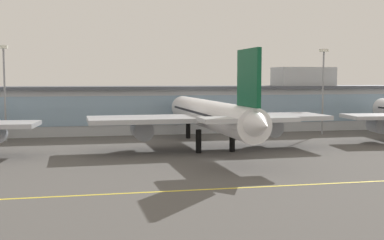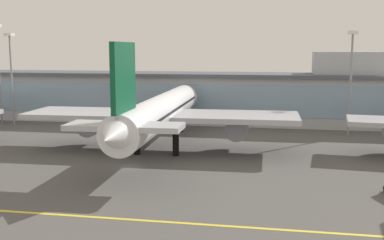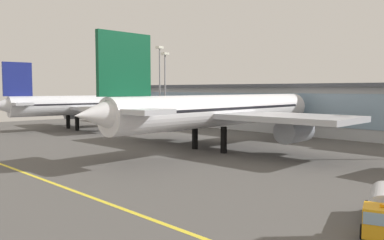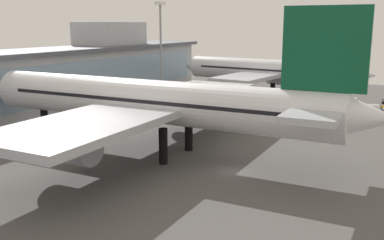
{
  "view_description": "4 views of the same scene",
  "coord_description": "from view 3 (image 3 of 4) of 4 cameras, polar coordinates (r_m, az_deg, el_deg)",
  "views": [
    {
      "loc": [
        -22.55,
        -83.89,
        14.52
      ],
      "look_at": [
        -2.76,
        9.09,
        6.43
      ],
      "focal_mm": 46.47,
      "sensor_mm": 36.0,
      "label": 1
    },
    {
      "loc": [
        22.73,
        -69.1,
        18.21
      ],
      "look_at": [
        8.62,
        6.75,
        6.65
      ],
      "focal_mm": 44.64,
      "sensor_mm": 36.0,
      "label": 2
    },
    {
      "loc": [
        50.39,
        -42.82,
        11.01
      ],
      "look_at": [
        -4.78,
        11.44,
        5.04
      ],
      "focal_mm": 37.56,
      "sensor_mm": 36.0,
      "label": 3
    },
    {
      "loc": [
        -46.34,
        -19.88,
        17.17
      ],
      "look_at": [
        4.88,
        8.38,
        4.45
      ],
      "focal_mm": 41.56,
      "sensor_mm": 36.0,
      "label": 4
    }
  ],
  "objects": [
    {
      "name": "ground_plane",
      "position": [
        67.04,
        -4.13,
        -5.05
      ],
      "size": [
        180.0,
        180.0,
        0.0
      ],
      "primitive_type": "plane",
      "color": "#514F4C"
    },
    {
      "name": "fuel_tanker_truck",
      "position": [
        35.87,
        25.47,
        -11.39
      ],
      "size": [
        5.43,
        9.34,
        2.9
      ],
      "rotation": [
        0.0,
        0.0,
        5.05
      ],
      "color": "black",
      "rests_on": "ground"
    },
    {
      "name": "apron_light_mast_east",
      "position": [
        124.34,
        -4.61,
        6.56
      ],
      "size": [
        1.8,
        1.8,
        24.05
      ],
      "color": "gray",
      "rests_on": "ground"
    },
    {
      "name": "airliner_near_left",
      "position": [
        115.02,
        -15.35,
        1.99
      ],
      "size": [
        37.65,
        47.64,
        17.7
      ],
      "rotation": [
        0.0,
        0.0,
        1.46
      ],
      "color": "black",
      "rests_on": "ground"
    },
    {
      "name": "apron_light_mast_centre",
      "position": [
        120.24,
        -3.86,
        6.04
      ],
      "size": [
        1.8,
        1.8,
        21.83
      ],
      "color": "gray",
      "rests_on": "ground"
    },
    {
      "name": "airliner_near_right",
      "position": [
        73.81,
        4.24,
        1.25
      ],
      "size": [
        48.88,
        60.24,
        19.07
      ],
      "rotation": [
        0.0,
        0.0,
        1.6
      ],
      "color": "black",
      "rests_on": "ground"
    },
    {
      "name": "terminal_building",
      "position": [
        102.31,
        17.09,
        1.76
      ],
      "size": [
        130.66,
        14.0,
        17.51
      ],
      "color": "#ADB2B7",
      "rests_on": "ground"
    },
    {
      "name": "taxiway_centreline_stripe",
      "position": [
        55.62,
        -21.8,
        -7.32
      ],
      "size": [
        144.0,
        0.5,
        0.01
      ],
      "primitive_type": "cube",
      "color": "yellow",
      "rests_on": "ground"
    }
  ]
}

